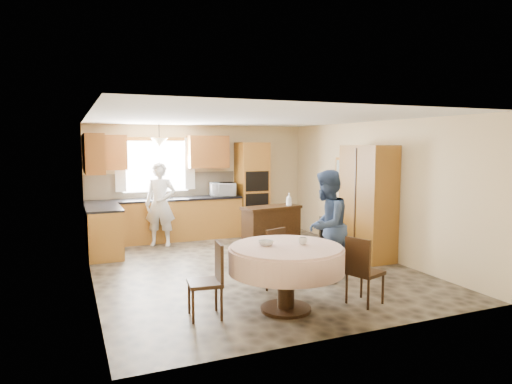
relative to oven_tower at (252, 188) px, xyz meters
The scene contains 36 objects.
floor 3.11m from the oven_tower, 113.15° to the right, with size 5.00×6.00×0.01m, color #6C5F4C.
ceiling 3.26m from the oven_tower, 113.15° to the right, with size 5.00×6.00×0.01m, color white.
wall_back 1.21m from the oven_tower, 164.91° to the left, with size 5.00×0.02×2.50m, color beige.
wall_front 5.81m from the oven_tower, 101.43° to the right, with size 5.00×0.02×2.50m, color beige.
wall_left 4.54m from the oven_tower, 143.61° to the right, with size 0.02×6.00×2.50m, color beige.
wall_right 3.02m from the oven_tower, 63.35° to the right, with size 0.02×6.00×2.50m, color beige.
window 2.24m from the oven_tower, behind, with size 1.40×0.03×1.10m, color white.
curtain_left 2.97m from the oven_tower, behind, with size 0.22×0.02×1.15m, color white.
curtain_right 1.54m from the oven_tower, behind, with size 0.22×0.02×1.15m, color white.
base_cab_back 2.09m from the oven_tower, behind, with size 3.30×0.60×0.88m, color #C68234.
counter_back 2.01m from the oven_tower, behind, with size 3.30×0.64×0.04m, color black.
base_cab_left 3.52m from the oven_tower, 165.12° to the right, with size 0.60×1.20×0.88m, color #C68234.
counter_left 3.47m from the oven_tower, 165.12° to the right, with size 0.64×1.20×0.04m, color black.
backsplash 2.03m from the oven_tower, behind, with size 3.30×0.02×0.55m, color tan.
wall_cab_left 3.31m from the oven_tower, behind, with size 0.85×0.33×0.72m, color #A26328.
wall_cab_right 1.32m from the oven_tower, behind, with size 0.90×0.33×0.72m, color #A26328.
wall_cab_side 3.70m from the oven_tower, 165.67° to the right, with size 0.33×1.20×0.72m, color #A26328.
oven_tower is the anchor object (origin of this frame).
oven_upper 0.37m from the oven_tower, 90.00° to the right, with size 0.56×0.01×0.45m, color black.
oven_lower 0.44m from the oven_tower, 90.00° to the right, with size 0.56×0.01×0.45m, color black.
pendant 2.40m from the oven_tower, behind, with size 0.36×0.36×0.18m, color beige.
sideboard 1.88m from the oven_tower, 99.82° to the right, with size 1.16×0.48×0.83m, color #361F0E.
space_heater 2.15m from the oven_tower, 58.39° to the right, with size 0.42×0.29×0.57m, color black.
cupboard 3.13m from the oven_tower, 70.00° to the right, with size 0.54×1.08×2.06m, color #C68234.
dining_table 4.98m from the oven_tower, 107.20° to the right, with size 1.44×1.44×0.82m.
chair_left 5.20m from the oven_tower, 117.60° to the right, with size 0.43×0.43×0.91m.
chair_back 4.06m from the oven_tower, 108.18° to the right, with size 0.48×0.48×0.88m.
chair_right 5.00m from the oven_tower, 95.50° to the right, with size 0.50×0.50×0.89m.
framed_picture 2.29m from the oven_tower, 54.01° to the right, with size 0.06×0.64×0.53m.
microwave 0.73m from the oven_tower, behind, with size 0.54×0.37×0.30m, color silver.
person_sink 2.26m from the oven_tower, 168.70° to the right, with size 0.63×0.41×1.71m, color silver.
person_dining 3.87m from the oven_tower, 95.19° to the right, with size 0.83×0.64×1.70m, color navy.
bowl_sideboard 1.86m from the oven_tower, 109.51° to the right, with size 0.22×0.22×0.05m, color #B2B2B2.
bottle_sideboard 1.74m from the oven_tower, 87.37° to the right, with size 0.11×0.11×0.30m, color silver.
cup_table 4.92m from the oven_tower, 104.66° to the right, with size 0.12×0.12×0.09m, color #B2B2B2.
bowl_table 4.92m from the oven_tower, 110.07° to the right, with size 0.19×0.19×0.06m, color #B2B2B2.
Camera 1 is at (-2.80, -7.03, 2.08)m, focal length 32.00 mm.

